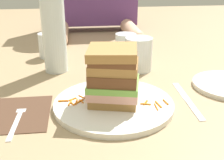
% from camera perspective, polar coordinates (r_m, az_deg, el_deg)
% --- Properties ---
extents(ground_plane, '(3.00, 3.00, 0.00)m').
position_cam_1_polar(ground_plane, '(0.65, -1.14, -5.71)').
color(ground_plane, '#9E8460').
extents(main_plate, '(0.27, 0.27, 0.01)m').
position_cam_1_polar(main_plate, '(0.66, 0.32, -4.74)').
color(main_plate, white).
rests_on(main_plate, ground_plane).
extents(sandwich, '(0.13, 0.12, 0.13)m').
position_cam_1_polar(sandwich, '(0.63, 0.29, 0.76)').
color(sandwich, '#A87A42').
rests_on(sandwich, main_plate).
extents(carrot_shred_0, '(0.02, 0.02, 0.00)m').
position_cam_1_polar(carrot_shred_0, '(0.67, -5.86, -3.36)').
color(carrot_shred_0, orange).
rests_on(carrot_shred_0, main_plate).
extents(carrot_shred_1, '(0.01, 0.02, 0.00)m').
position_cam_1_polar(carrot_shred_1, '(0.66, -6.09, -4.17)').
color(carrot_shred_1, orange).
rests_on(carrot_shred_1, main_plate).
extents(carrot_shred_2, '(0.01, 0.03, 0.00)m').
position_cam_1_polar(carrot_shred_2, '(0.65, -8.20, -4.31)').
color(carrot_shred_2, orange).
rests_on(carrot_shred_2, main_plate).
extents(carrot_shred_3, '(0.01, 0.02, 0.00)m').
position_cam_1_polar(carrot_shred_3, '(0.65, -7.84, -4.59)').
color(carrot_shred_3, orange).
rests_on(carrot_shred_3, main_plate).
extents(carrot_shred_4, '(0.02, 0.02, 0.00)m').
position_cam_1_polar(carrot_shred_4, '(0.65, -6.52, -4.26)').
color(carrot_shred_4, orange).
rests_on(carrot_shred_4, main_plate).
extents(carrot_shred_5, '(0.01, 0.02, 0.00)m').
position_cam_1_polar(carrot_shred_5, '(0.65, -7.01, -4.26)').
color(carrot_shred_5, orange).
rests_on(carrot_shred_5, main_plate).
extents(carrot_shred_6, '(0.02, 0.00, 0.00)m').
position_cam_1_polar(carrot_shred_6, '(0.66, -9.59, -4.07)').
color(carrot_shred_6, orange).
rests_on(carrot_shred_6, main_plate).
extents(carrot_shred_7, '(0.02, 0.01, 0.00)m').
position_cam_1_polar(carrot_shred_7, '(0.67, -7.78, -3.74)').
color(carrot_shred_7, orange).
rests_on(carrot_shred_7, main_plate).
extents(carrot_shred_8, '(0.02, 0.01, 0.00)m').
position_cam_1_polar(carrot_shred_8, '(0.64, 6.64, -4.70)').
color(carrot_shred_8, orange).
rests_on(carrot_shred_8, main_plate).
extents(carrot_shred_9, '(0.01, 0.03, 0.00)m').
position_cam_1_polar(carrot_shred_9, '(0.65, 9.12, -4.71)').
color(carrot_shred_9, orange).
rests_on(carrot_shred_9, main_plate).
extents(carrot_shred_10, '(0.01, 0.02, 0.00)m').
position_cam_1_polar(carrot_shred_10, '(0.66, 10.52, -4.26)').
color(carrot_shred_10, orange).
rests_on(carrot_shred_10, main_plate).
extents(carrot_shred_11, '(0.01, 0.02, 0.00)m').
position_cam_1_polar(carrot_shred_11, '(0.65, 6.63, -4.42)').
color(carrot_shred_11, orange).
rests_on(carrot_shred_11, main_plate).
extents(carrot_shred_12, '(0.00, 0.03, 0.00)m').
position_cam_1_polar(carrot_shred_12, '(0.63, 8.69, -5.25)').
color(carrot_shred_12, orange).
rests_on(carrot_shred_12, main_plate).
extents(napkin_dark, '(0.13, 0.16, 0.00)m').
position_cam_1_polar(napkin_dark, '(0.66, -17.58, -6.07)').
color(napkin_dark, '#4C3323').
rests_on(napkin_dark, ground_plane).
extents(fork, '(0.02, 0.17, 0.00)m').
position_cam_1_polar(fork, '(0.64, -18.01, -6.77)').
color(fork, silver).
rests_on(fork, napkin_dark).
extents(knife, '(0.02, 0.20, 0.00)m').
position_cam_1_polar(knife, '(0.71, 14.74, -3.90)').
color(knife, silver).
rests_on(knife, ground_plane).
extents(juice_glass, '(0.08, 0.08, 0.10)m').
position_cam_1_polar(juice_glass, '(0.87, 5.24, 4.79)').
color(juice_glass, white).
rests_on(juice_glass, ground_plane).
extents(water_bottle, '(0.07, 0.07, 0.31)m').
position_cam_1_polar(water_bottle, '(0.85, -11.50, 10.96)').
color(water_bottle, silver).
rests_on(water_bottle, ground_plane).
extents(empty_tumbler_0, '(0.07, 0.07, 0.08)m').
position_cam_1_polar(empty_tumbler_0, '(0.99, 2.68, 6.85)').
color(empty_tumbler_0, silver).
rests_on(empty_tumbler_0, ground_plane).
extents(empty_tumbler_1, '(0.06, 0.06, 0.08)m').
position_cam_1_polar(empty_tumbler_1, '(1.01, -12.50, 6.67)').
color(empty_tumbler_1, silver).
rests_on(empty_tumbler_1, ground_plane).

